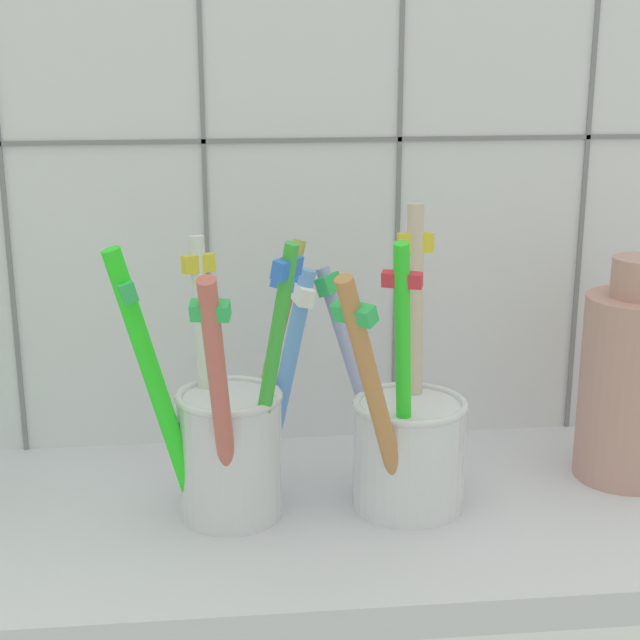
% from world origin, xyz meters
% --- Properties ---
extents(counter_slab, '(0.64, 0.22, 0.02)m').
position_xyz_m(counter_slab, '(0.00, 0.00, 0.01)').
color(counter_slab, silver).
rests_on(counter_slab, ground).
extents(tile_wall_back, '(0.64, 0.02, 0.45)m').
position_xyz_m(tile_wall_back, '(0.00, 0.12, 0.23)').
color(tile_wall_back, white).
rests_on(tile_wall_back, ground).
extents(toothbrush_cup_left, '(0.12, 0.12, 0.17)m').
position_xyz_m(toothbrush_cup_left, '(-0.05, 0.00, 0.07)').
color(toothbrush_cup_left, silver).
rests_on(toothbrush_cup_left, counter_slab).
extents(toothbrush_cup_right, '(0.09, 0.11, 0.18)m').
position_xyz_m(toothbrush_cup_right, '(0.05, 0.00, 0.06)').
color(toothbrush_cup_right, silver).
rests_on(toothbrush_cup_right, counter_slab).
extents(ceramic_vase, '(0.06, 0.06, 0.14)m').
position_xyz_m(ceramic_vase, '(0.20, 0.03, 0.08)').
color(ceramic_vase, tan).
rests_on(ceramic_vase, counter_slab).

